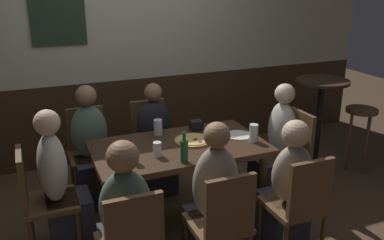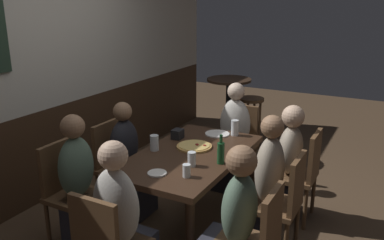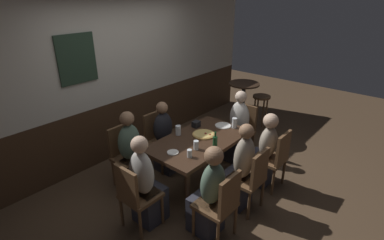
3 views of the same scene
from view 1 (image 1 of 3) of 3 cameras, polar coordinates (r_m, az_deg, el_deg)
name	(u,v)px [view 1 (image 1 of 3)]	position (r m, az deg, el deg)	size (l,w,h in m)	color
ground_plane	(180,221)	(3.84, -1.64, -13.74)	(12.00, 12.00, 0.00)	#4C3826
wall_back	(127,48)	(4.86, -8.90, 9.71)	(6.40, 0.13, 2.60)	#3D2819
dining_table	(179,155)	(3.53, -1.74, -4.88)	(1.45, 0.83, 0.74)	#382316
chair_left_far	(89,148)	(4.19, -14.03, -3.70)	(0.40, 0.40, 0.88)	brown
chair_mid_far	(151,138)	(4.31, -5.64, -2.53)	(0.40, 0.40, 0.88)	brown
chair_head_east	(290,151)	(4.10, 13.42, -4.19)	(0.40, 0.40, 0.88)	brown
chair_head_west	(40,197)	(3.41, -20.25, -9.89)	(0.40, 0.40, 0.88)	brown
chair_mid_near	(222,221)	(2.93, 4.22, -13.71)	(0.40, 0.40, 0.88)	brown
chair_right_near	(300,203)	(3.23, 14.60, -10.96)	(0.40, 0.40, 0.88)	brown
person_left_far	(92,155)	(4.04, -13.66, -4.66)	(0.34, 0.37, 1.15)	#2D2D38
person_mid_far	(156,147)	(4.18, -4.96, -3.73)	(0.34, 0.37, 1.11)	#2D2D38
person_head_east	(276,154)	(4.01, 11.53, -4.61)	(0.37, 0.34, 1.17)	#2D2D38
person_left_near	(126,230)	(2.88, -9.14, -14.76)	(0.34, 0.37, 1.14)	#2D2D38
person_head_west	(62,193)	(3.41, -17.52, -9.52)	(0.37, 0.34, 1.18)	#2D2D38
person_mid_near	(212,210)	(3.05, 2.84, -12.23)	(0.34, 0.37, 1.18)	#2D2D38
person_right_near	(286,196)	(3.36, 12.89, -10.13)	(0.34, 0.37, 1.11)	#2D2D38
pizza	(193,140)	(3.56, 0.13, -2.80)	(0.32, 0.32, 0.03)	tan
pint_glass_pale	(254,134)	(3.58, 8.48, -1.87)	(0.07, 0.07, 0.15)	silver
beer_glass_half	(158,128)	(3.72, -4.72, -1.11)	(0.08, 0.08, 0.14)	silver
pint_glass_stout	(135,158)	(3.17, -7.91, -5.23)	(0.06, 0.06, 0.10)	silver
tumbler_short	(157,150)	(3.27, -4.81, -4.17)	(0.07, 0.07, 0.12)	silver
beer_bottle_green	(184,150)	(3.15, -1.08, -4.21)	(0.06, 0.06, 0.25)	#194723
plate_white_large	(239,135)	(3.70, 6.45, -2.12)	(0.24, 0.24, 0.01)	white
plate_white_small	(120,153)	(3.38, -9.85, -4.48)	(0.15, 0.15, 0.01)	white
condiment_caddy	(196,125)	(3.82, 0.58, -0.73)	(0.11, 0.09, 0.09)	black
side_bar_table	(319,119)	(4.72, 17.08, 0.19)	(0.56, 0.56, 1.05)	black
bar_stool	(360,122)	(4.93, 22.18, -0.26)	(0.34, 0.34, 0.72)	brown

